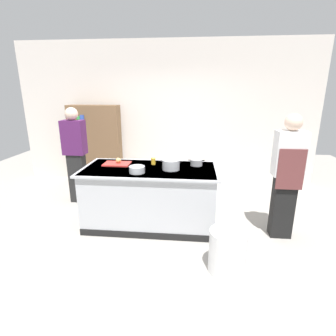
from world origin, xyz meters
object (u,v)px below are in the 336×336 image
object	(u,v)px
stock_pot	(171,165)
sauce_pan	(196,162)
onion	(118,160)
bookshelf	(96,145)
mixing_bowl	(137,169)
person_guest	(75,153)
trash_bin	(227,251)
juice_cup	(153,161)
person_chef	(287,175)

from	to	relation	value
stock_pot	sauce_pan	bearing A→B (deg)	34.67
onion	bookshelf	distance (m)	1.91
onion	mixing_bowl	world-z (taller)	onion
mixing_bowl	person_guest	size ratio (longest dim) A/B	0.13
trash_bin	sauce_pan	bearing A→B (deg)	106.51
mixing_bowl	juice_cup	xyz separation A→B (m)	(0.16, 0.44, 0.00)
person_guest	person_chef	bearing A→B (deg)	55.28
mixing_bowl	trash_bin	distance (m)	1.58
stock_pot	trash_bin	xyz separation A→B (m)	(0.73, -0.98, -0.72)
person_guest	bookshelf	size ratio (longest dim) A/B	1.01
juice_cup	trash_bin	size ratio (longest dim) A/B	0.20
juice_cup	person_chef	distance (m)	1.90
sauce_pan	person_guest	world-z (taller)	person_guest
stock_pot	mixing_bowl	xyz separation A→B (m)	(-0.45, -0.20, -0.03)
bookshelf	juice_cup	bearing A→B (deg)	-46.31
trash_bin	onion	bearing A→B (deg)	142.88
sauce_pan	bookshelf	bearing A→B (deg)	144.04
sauce_pan	bookshelf	world-z (taller)	bookshelf
sauce_pan	person_chef	xyz separation A→B (m)	(1.20, -0.38, -0.03)
juice_cup	person_chef	xyz separation A→B (m)	(1.87, -0.37, -0.04)
person_guest	bookshelf	bearing A→B (deg)	161.83
trash_bin	juice_cup	bearing A→B (deg)	129.95
trash_bin	person_guest	bearing A→B (deg)	145.10
onion	stock_pot	distance (m)	0.86
sauce_pan	mixing_bowl	world-z (taller)	sauce_pan
onion	mixing_bowl	distance (m)	0.55
sauce_pan	trash_bin	size ratio (longest dim) A/B	0.49
sauce_pan	bookshelf	distance (m)	2.70
onion	juice_cup	size ratio (longest dim) A/B	0.81
person_chef	person_guest	bearing A→B (deg)	79.26
mixing_bowl	bookshelf	size ratio (longest dim) A/B	0.13
stock_pot	person_chef	distance (m)	1.58
juice_cup	bookshelf	size ratio (longest dim) A/B	0.06
onion	stock_pot	world-z (taller)	stock_pot
juice_cup	bookshelf	bearing A→B (deg)	133.69
onion	juice_cup	bearing A→B (deg)	4.39
person_chef	bookshelf	distance (m)	3.91
onion	person_guest	xyz separation A→B (m)	(-0.95, 0.57, -0.05)
stock_pot	person_chef	size ratio (longest dim) A/B	0.18
trash_bin	person_guest	world-z (taller)	person_guest
mixing_bowl	stock_pot	bearing A→B (deg)	23.72
juice_cup	bookshelf	world-z (taller)	bookshelf
mixing_bowl	juice_cup	world-z (taller)	juice_cup
sauce_pan	trash_bin	bearing A→B (deg)	-73.49
stock_pot	juice_cup	xyz separation A→B (m)	(-0.30, 0.24, -0.02)
trash_bin	bookshelf	distance (m)	3.85
stock_pot	trash_bin	distance (m)	1.42
stock_pot	person_chef	bearing A→B (deg)	-4.56
bookshelf	onion	bearing A→B (deg)	-58.97
person_guest	sauce_pan	bearing A→B (deg)	56.65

